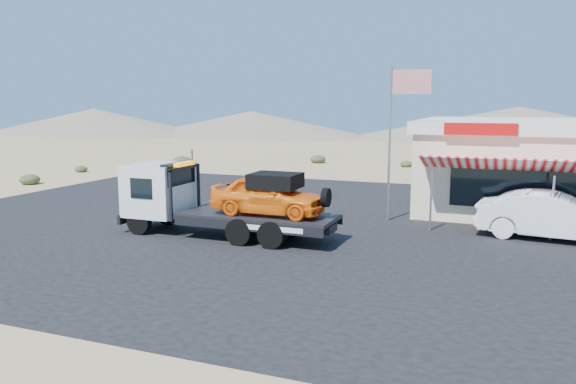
{
  "coord_description": "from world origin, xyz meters",
  "views": [
    {
      "loc": [
        9.01,
        -17.26,
        4.62
      ],
      "look_at": [
        1.81,
        1.04,
        1.5
      ],
      "focal_mm": 35.0,
      "sensor_mm": 36.0,
      "label": 1
    }
  ],
  "objects_px": {
    "white_sedan": "(553,216)",
    "flagpole": "(396,126)",
    "tow_truck": "(222,198)",
    "jerky_store": "(545,165)"
  },
  "relations": [
    {
      "from": "jerky_store",
      "to": "flagpole",
      "type": "distance_m",
      "value": 7.36
    },
    {
      "from": "tow_truck",
      "to": "white_sedan",
      "type": "relative_size",
      "value": 1.55
    },
    {
      "from": "jerky_store",
      "to": "flagpole",
      "type": "xyz_separation_m",
      "value": [
        -5.57,
        -4.47,
        1.77
      ]
    },
    {
      "from": "tow_truck",
      "to": "white_sedan",
      "type": "distance_m",
      "value": 11.34
    },
    {
      "from": "white_sedan",
      "to": "tow_truck",
      "type": "bearing_deg",
      "value": 114.84
    },
    {
      "from": "white_sedan",
      "to": "flagpole",
      "type": "height_order",
      "value": "flagpole"
    },
    {
      "from": "white_sedan",
      "to": "flagpole",
      "type": "bearing_deg",
      "value": 85.22
    },
    {
      "from": "white_sedan",
      "to": "jerky_store",
      "type": "bearing_deg",
      "value": 6.41
    },
    {
      "from": "jerky_store",
      "to": "flagpole",
      "type": "bearing_deg",
      "value": -141.21
    },
    {
      "from": "flagpole",
      "to": "white_sedan",
      "type": "bearing_deg",
      "value": -10.72
    }
  ]
}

